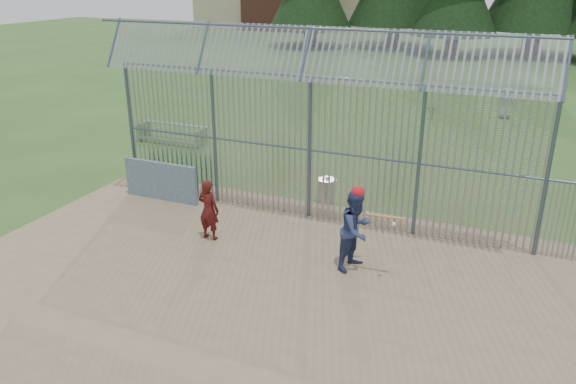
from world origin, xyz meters
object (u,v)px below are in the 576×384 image
at_px(onlooker, 209,210).
at_px(trash_can, 327,191).
at_px(dugout_wall, 161,181).
at_px(batter, 356,230).
at_px(bleacher, 171,133).

height_order(onlooker, trash_can, onlooker).
distance_m(dugout_wall, batter, 6.91).
height_order(dugout_wall, bleacher, dugout_wall).
bearing_deg(dugout_wall, batter, -14.67).
bearing_deg(dugout_wall, onlooker, -32.86).
bearing_deg(bleacher, batter, -35.51).
bearing_deg(onlooker, trash_can, -115.10).
height_order(onlooker, bleacher, onlooker).
relative_size(onlooker, trash_can, 1.98).
height_order(batter, onlooker, batter).
height_order(dugout_wall, trash_can, dugout_wall).
distance_m(onlooker, trash_can, 4.12).
bearing_deg(trash_can, dugout_wall, -158.92).
bearing_deg(onlooker, batter, -175.89).
relative_size(dugout_wall, onlooker, 1.54).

